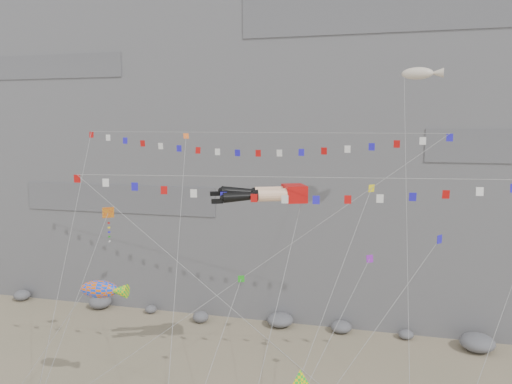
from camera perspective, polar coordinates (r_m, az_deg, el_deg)
cliff at (r=62.35m, az=5.74°, el=12.40°), size 80.00×28.00×50.00m
talus_boulders at (r=51.11m, az=2.78°, el=-14.43°), size 60.00×3.00×1.20m
legs_kite at (r=34.12m, az=1.46°, el=-0.24°), size 6.63×12.84×19.07m
flag_banner_upper at (r=40.85m, az=-0.98°, el=6.78°), size 30.62×14.86×25.92m
flag_banner_lower at (r=32.53m, az=5.15°, el=1.66°), size 30.30×7.53×19.38m
harlequin_kite at (r=39.86m, az=-16.56°, el=-2.34°), size 3.09×8.19×15.09m
fish_windsock at (r=35.70m, az=-17.48°, el=-10.56°), size 8.66×3.12×11.28m
blimp_windsock at (r=41.02m, az=17.96°, el=12.65°), size 3.65×13.71×26.97m
small_kite_a at (r=40.21m, az=-8.07°, el=5.35°), size 4.77×15.39×24.37m
small_kite_b at (r=36.84m, az=12.74°, el=-7.73°), size 6.22×12.73×16.75m
small_kite_c at (r=34.23m, az=-1.87°, el=-10.35°), size 2.08×9.87×13.34m
small_kite_d at (r=36.03m, az=12.88°, el=-0.07°), size 6.01×12.82×20.26m
small_kite_e at (r=31.93m, az=19.95°, el=-5.54°), size 9.86×7.30×17.24m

